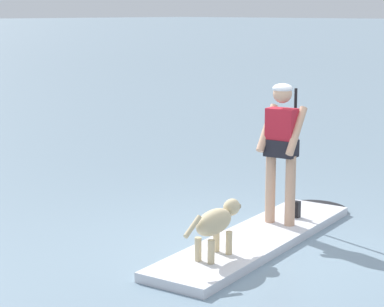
# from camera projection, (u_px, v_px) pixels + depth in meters

# --- Properties ---
(ground_plane) EXTENTS (400.00, 400.00, 0.00)m
(ground_plane) POSITION_uv_depth(u_px,v_px,m) (256.00, 244.00, 8.27)
(ground_plane) COLOR gray
(paddleboard) EXTENTS (3.76, 1.42, 0.10)m
(paddleboard) POSITION_uv_depth(u_px,v_px,m) (266.00, 235.00, 8.45)
(paddleboard) COLOR silver
(paddleboard) RESTS_ON ground_plane
(person_paddler) EXTENTS (0.65, 0.54, 1.66)m
(person_paddler) POSITION_uv_depth(u_px,v_px,m) (282.00, 143.00, 8.54)
(person_paddler) COLOR tan
(person_paddler) RESTS_ON paddleboard
(dog) EXTENTS (1.04, 0.32, 0.54)m
(dog) POSITION_uv_depth(u_px,v_px,m) (216.00, 222.00, 7.49)
(dog) COLOR #CCB78C
(dog) RESTS_ON paddleboard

